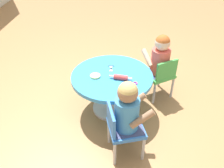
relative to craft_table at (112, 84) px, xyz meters
name	(u,v)px	position (x,y,z in m)	size (l,w,h in m)	color
ground_plane	(112,108)	(0.00, 0.00, -0.35)	(10.00, 10.00, 0.00)	#9E7247
craft_table	(112,84)	(0.00, 0.00, 0.00)	(0.86, 0.86, 0.46)	silver
child_chair_left	(122,128)	(-0.59, -0.14, -0.04)	(0.37, 0.37, 0.54)	#B7B7BC
seated_child_left	(128,108)	(-0.58, -0.18, 0.18)	(0.36, 0.41, 0.51)	#3F4772
child_chair_right	(160,75)	(0.29, -0.54, -0.04)	(0.41, 0.41, 0.54)	#B7B7BC
seated_child_right	(160,56)	(0.32, -0.52, 0.18)	(0.44, 0.41, 0.51)	#3F4772
rolling_pin	(121,77)	(-0.07, -0.10, 0.14)	(0.07, 0.23, 0.05)	#D83F3F
craft_scissors	(111,67)	(0.15, 0.02, 0.12)	(0.14, 0.08, 0.01)	silver
playdough_blob_0	(95,76)	(-0.04, 0.17, 0.12)	(0.11, 0.11, 0.02)	#B2E58C
cookie_cutter_0	(123,94)	(-0.32, -0.13, 0.12)	(0.05, 0.05, 0.01)	#3F99D8
cookie_cutter_1	(135,83)	(-0.13, -0.24, 0.12)	(0.05, 0.05, 0.01)	#D83FA5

